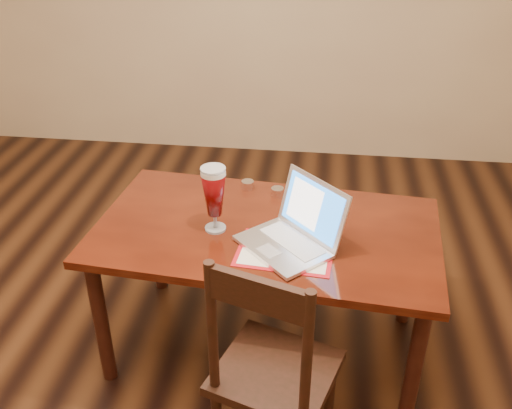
# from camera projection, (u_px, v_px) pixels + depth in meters

# --- Properties ---
(ground) EXTENTS (5.00, 5.00, 0.00)m
(ground) POSITION_uv_depth(u_px,v_px,m) (169.00, 369.00, 2.69)
(ground) COLOR black
(ground) RESTS_ON ground
(dining_table) EXTENTS (1.54, 0.96, 0.99)m
(dining_table) POSITION_uv_depth(u_px,v_px,m) (265.00, 241.00, 2.50)
(dining_table) COLOR #4C170A
(dining_table) RESTS_ON ground
(dining_chair) EXTENTS (0.52, 0.51, 0.98)m
(dining_chair) POSITION_uv_depth(u_px,v_px,m) (272.00, 372.00, 2.06)
(dining_chair) COLOR black
(dining_chair) RESTS_ON ground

